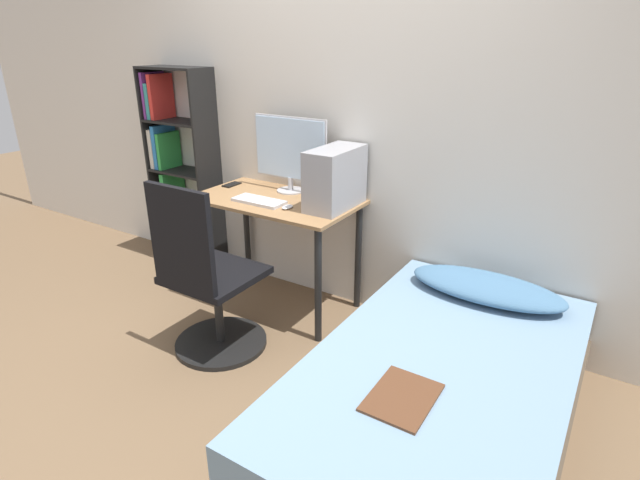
{
  "coord_description": "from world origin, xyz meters",
  "views": [
    {
      "loc": [
        1.61,
        -1.46,
        1.77
      ],
      "look_at": [
        0.28,
        0.63,
        0.75
      ],
      "focal_mm": 28.0,
      "sensor_mm": 36.0,
      "label": 1
    }
  ],
  "objects_px": {
    "bed": "(438,400)",
    "keyboard": "(259,201)",
    "office_chair": "(208,290)",
    "monitor": "(290,152)",
    "pc_tower": "(335,178)",
    "bookshelf": "(176,175)"
  },
  "relations": [
    {
      "from": "bed",
      "to": "office_chair",
      "type": "bearing_deg",
      "value": -178.47
    },
    {
      "from": "office_chair",
      "to": "keyboard",
      "type": "xyz_separation_m",
      "value": [
        -0.05,
        0.56,
        0.38
      ]
    },
    {
      "from": "office_chair",
      "to": "monitor",
      "type": "bearing_deg",
      "value": 91.8
    },
    {
      "from": "bookshelf",
      "to": "pc_tower",
      "type": "bearing_deg",
      "value": -4.02
    },
    {
      "from": "office_chair",
      "to": "monitor",
      "type": "relative_size",
      "value": 1.87
    },
    {
      "from": "office_chair",
      "to": "keyboard",
      "type": "height_order",
      "value": "office_chair"
    },
    {
      "from": "keyboard",
      "to": "bookshelf",
      "type": "bearing_deg",
      "value": 164.87
    },
    {
      "from": "bed",
      "to": "keyboard",
      "type": "xyz_separation_m",
      "value": [
        -1.44,
        0.52,
        0.57
      ]
    },
    {
      "from": "bookshelf",
      "to": "bed",
      "type": "bearing_deg",
      "value": -17.94
    },
    {
      "from": "keyboard",
      "to": "bed",
      "type": "bearing_deg",
      "value": -20.01
    },
    {
      "from": "bed",
      "to": "pc_tower",
      "type": "xyz_separation_m",
      "value": [
        -0.98,
        0.71,
        0.74
      ]
    },
    {
      "from": "bookshelf",
      "to": "keyboard",
      "type": "relative_size",
      "value": 4.48
    },
    {
      "from": "office_chair",
      "to": "pc_tower",
      "type": "bearing_deg",
      "value": 61.63
    },
    {
      "from": "bed",
      "to": "keyboard",
      "type": "height_order",
      "value": "keyboard"
    },
    {
      "from": "monitor",
      "to": "pc_tower",
      "type": "distance_m",
      "value": 0.46
    },
    {
      "from": "keyboard",
      "to": "pc_tower",
      "type": "bearing_deg",
      "value": 22.15
    },
    {
      "from": "office_chair",
      "to": "keyboard",
      "type": "bearing_deg",
      "value": 95.48
    },
    {
      "from": "office_chair",
      "to": "pc_tower",
      "type": "relative_size",
      "value": 2.43
    },
    {
      "from": "pc_tower",
      "to": "monitor",
      "type": "bearing_deg",
      "value": 163.16
    },
    {
      "from": "bookshelf",
      "to": "monitor",
      "type": "bearing_deg",
      "value": 1.11
    },
    {
      "from": "bed",
      "to": "keyboard",
      "type": "bearing_deg",
      "value": 159.99
    },
    {
      "from": "pc_tower",
      "to": "office_chair",
      "type": "bearing_deg",
      "value": -118.37
    }
  ]
}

